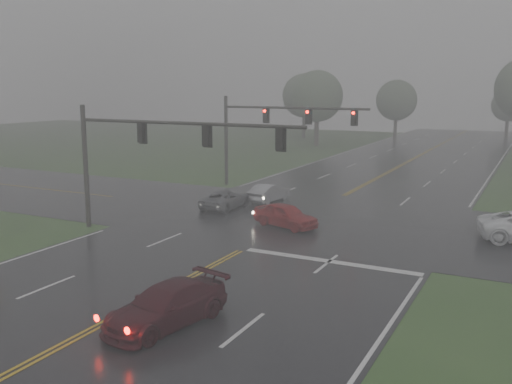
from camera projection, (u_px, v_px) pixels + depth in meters
The scene contains 13 objects.
main_road at pixel (289, 225), 33.23m from camera, with size 18.00×160.00×0.02m, color black.
cross_street at pixel (302, 218), 34.98m from camera, with size 120.00×14.00×0.02m, color black.
stop_bar at pixel (329, 262), 26.32m from camera, with size 8.50×0.50×0.01m, color silver.
sedan_maroon at pixel (167, 325), 19.36m from camera, with size 1.94×4.77×1.38m, color #370A11.
sedan_red at pixel (286, 227), 32.79m from camera, with size 1.60×3.99×1.36m, color #9E0E11.
sedan_silver at pixel (269, 202), 39.93m from camera, with size 1.33×3.82×1.26m, color #94969B.
car_grey at pixel (226, 208), 37.83m from camera, with size 1.95×4.23×1.18m, color #515358.
signal_gantry_near at pixel (145, 145), 30.15m from camera, with size 13.57×0.30×6.97m.
signal_gantry_far at pixel (267, 124), 44.35m from camera, with size 11.97×0.37×7.20m.
tree_nw_a at pixel (317, 96), 75.92m from camera, with size 6.85×6.85×10.07m.
tree_n_mid at pixel (396, 100), 84.93m from camera, with size 6.06×6.06×8.89m.
tree_nw_b at pixel (304, 96), 87.28m from camera, with size 6.72×6.72×9.86m.
tree_n_far at pixel (509, 105), 89.41m from camera, with size 5.18×5.18×7.61m.
Camera 1 is at (12.96, -9.66, 8.02)m, focal length 40.00 mm.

